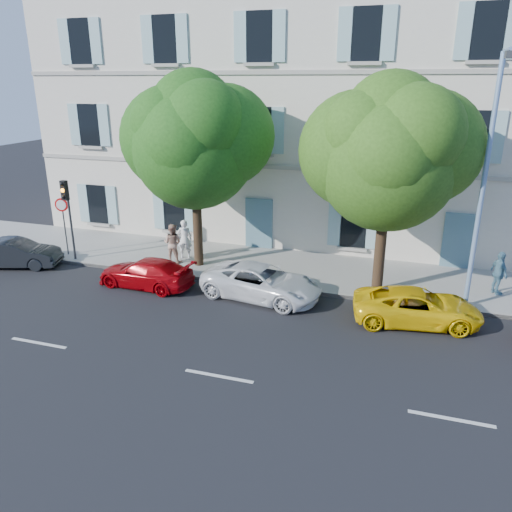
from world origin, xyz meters
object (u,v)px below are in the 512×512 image
(tree_right, at_px, (388,161))
(road_sign, at_px, (63,214))
(pedestrian_a, at_px, (185,239))
(traffic_light, at_px, (67,203))
(street_lamp, at_px, (486,172))
(pedestrian_c, at_px, (499,273))
(car_yellow_supercar, at_px, (417,307))
(car_white_coupe, at_px, (261,282))
(pedestrian_b, at_px, (173,243))
(car_dark_sedan, at_px, (16,253))
(tree_left, at_px, (194,147))
(car_red_coupe, at_px, (146,273))

(tree_right, relative_size, road_sign, 2.90)
(tree_right, bearing_deg, pedestrian_a, 172.37)
(traffic_light, relative_size, street_lamp, 0.42)
(pedestrian_c, bearing_deg, traffic_light, 71.28)
(car_yellow_supercar, relative_size, pedestrian_a, 2.37)
(car_white_coupe, bearing_deg, traffic_light, 91.73)
(tree_right, xyz_separation_m, street_lamp, (3.10, -0.60, -0.12))
(road_sign, bearing_deg, pedestrian_b, 6.61)
(car_dark_sedan, relative_size, road_sign, 1.41)
(traffic_light, height_order, pedestrian_a, traffic_light)
(street_lamp, bearing_deg, car_yellow_supercar, -139.32)
(tree_left, xyz_separation_m, pedestrian_b, (-1.20, -0.03, -4.14))
(tree_right, distance_m, road_sign, 14.16)
(tree_left, xyz_separation_m, pedestrian_c, (11.85, 0.48, -4.17))
(traffic_light, height_order, pedestrian_b, traffic_light)
(car_dark_sedan, relative_size, pedestrian_b, 2.17)
(pedestrian_b, bearing_deg, car_yellow_supercar, 164.62)
(street_lamp, relative_size, pedestrian_a, 4.76)
(road_sign, distance_m, pedestrian_a, 5.56)
(car_white_coupe, xyz_separation_m, pedestrian_b, (-4.72, 2.16, 0.38))
(car_red_coupe, xyz_separation_m, street_lamp, (11.81, 1.39, 4.35))
(car_dark_sedan, height_order, traffic_light, traffic_light)
(car_red_coupe, bearing_deg, tree_right, 106.40)
(tree_left, relative_size, pedestrian_a, 4.40)
(car_white_coupe, relative_size, road_sign, 1.71)
(tree_left, distance_m, pedestrian_b, 4.31)
(pedestrian_a, bearing_deg, car_red_coupe, 71.20)
(car_white_coupe, height_order, tree_right, tree_right)
(tree_left, bearing_deg, car_yellow_supercar, -15.82)
(car_dark_sedan, xyz_separation_m, pedestrian_b, (6.40, 2.28, 0.40))
(car_dark_sedan, height_order, street_lamp, street_lamp)
(car_dark_sedan, distance_m, car_white_coupe, 11.12)
(pedestrian_c, bearing_deg, street_lamp, 120.48)
(pedestrian_a, bearing_deg, pedestrian_b, 50.59)
(traffic_light, distance_m, pedestrian_c, 17.57)
(tree_right, distance_m, pedestrian_a, 9.47)
(car_dark_sedan, height_order, pedestrian_a, pedestrian_a)
(car_dark_sedan, xyz_separation_m, tree_right, (15.19, 1.76, 4.42))
(road_sign, bearing_deg, car_red_coupe, -20.48)
(tree_left, bearing_deg, traffic_light, -168.57)
(car_dark_sedan, relative_size, car_red_coupe, 0.96)
(car_dark_sedan, bearing_deg, tree_left, -90.72)
(car_white_coupe, relative_size, tree_left, 0.58)
(car_dark_sedan, bearing_deg, pedestrian_a, -84.18)
(road_sign, height_order, pedestrian_a, road_sign)
(car_dark_sedan, relative_size, pedestrian_c, 2.25)
(car_yellow_supercar, bearing_deg, tree_right, 27.08)
(car_red_coupe, xyz_separation_m, tree_left, (1.12, 2.54, 4.59))
(car_yellow_supercar, xyz_separation_m, pedestrian_c, (2.81, 3.04, 0.39))
(street_lamp, height_order, pedestrian_c, street_lamp)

